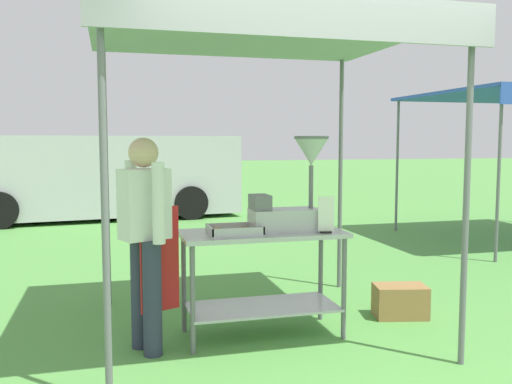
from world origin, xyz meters
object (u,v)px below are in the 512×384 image
Objects in this scene: stall_canopy at (259,40)px; donut_tray at (233,232)px; supply_crate at (400,301)px; van_silver at (95,175)px; donut_cart at (262,260)px; donut_fryer at (292,195)px; vendor at (146,233)px; menu_sign at (326,217)px.

stall_canopy reaches higher than donut_tray.
van_silver is at bearing 110.47° from supply_crate.
donut_cart is 0.59m from donut_fryer.
van_silver reaches higher than vendor.
stall_canopy is 5.14× the size of supply_crate.
stall_canopy is 9.03× the size of menu_sign.
vendor is (-0.67, -0.02, 0.02)m from donut_tray.
donut_fryer reaches higher than menu_sign.
vendor is at bearing -174.01° from supply_crate.
donut_fryer is 1.50× the size of supply_crate.
vendor is at bearing -178.10° from donut_tray.
stall_canopy is 2.61m from supply_crate.
stall_canopy is at bearing 146.36° from menu_sign.
supply_crate is 0.09× the size of van_silver.
donut_fryer is at bearing -27.22° from stall_canopy.
donut_tray is at bearing -173.69° from donut_fryer.
stall_canopy reaches higher than supply_crate.
donut_tray is 1.41× the size of menu_sign.
supply_crate is at bearing 1.45° from stall_canopy.
supply_crate is at bearing 7.70° from donut_tray.
stall_canopy is at bearing -178.55° from supply_crate.
donut_cart is 3.20× the size of donut_tray.
menu_sign is at bearing -10.00° from donut_tray.
stall_canopy is 2.00× the size of donut_cart.
donut_tray is 0.57m from donut_fryer.
van_silver is (-1.46, 7.61, 0.26)m from donut_cart.
donut_fryer is (0.24, -0.13, -1.23)m from stall_canopy.
donut_fryer is 1.20m from vendor.
donut_cart is 0.63m from menu_sign.
vendor is (-0.93, -0.10, 0.28)m from donut_cart.
donut_cart is 0.98m from vendor.
stall_canopy is at bearing 35.01° from donut_tray.
donut_fryer is 0.13× the size of van_silver.
supply_crate is (1.33, 0.03, -2.24)m from stall_canopy.
donut_cart is 4.52× the size of menu_sign.
vendor is 3.16× the size of supply_crate.
van_silver reaches higher than supply_crate.
menu_sign is (0.22, -0.18, -0.17)m from donut_fryer.
supply_crate is at bearing 8.35° from donut_fryer.
donut_fryer is (0.50, 0.06, 0.27)m from donut_tray.
menu_sign is 8.06m from van_silver.
menu_sign reaches higher than donut_tray.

